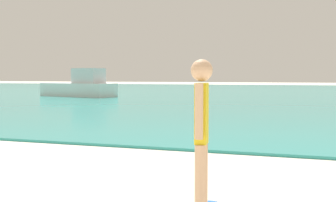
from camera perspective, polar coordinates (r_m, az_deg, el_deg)
The scene contains 3 objects.
water at distance 37.81m, azimuth 14.88°, elevation 1.14°, with size 160.00×60.00×0.06m, color teal.
person_standing at distance 4.12m, azimuth 4.56°, elevation -4.06°, with size 0.21×0.37×1.62m.
boat_near at distance 29.38m, azimuth -11.84°, elevation 1.91°, with size 5.89×3.12×1.91m.
Camera 1 is at (2.38, 3.55, 1.45)m, focal length 44.92 mm.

